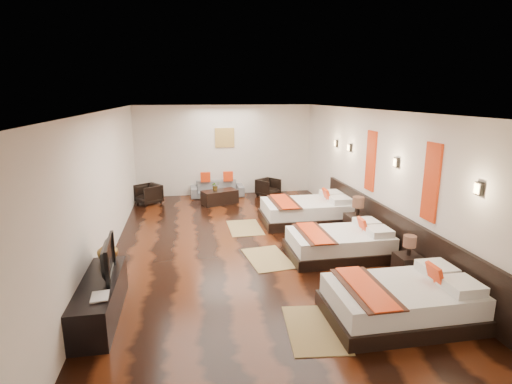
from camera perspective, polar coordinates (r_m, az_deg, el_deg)
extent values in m
cube|color=black|center=(8.38, -0.99, -7.97)|extent=(5.50, 9.50, 0.01)
cube|color=white|center=(7.79, -1.08, 11.54)|extent=(5.50, 9.50, 0.01)
cube|color=silver|center=(12.61, -4.48, 5.95)|extent=(5.50, 0.01, 2.80)
cube|color=silver|center=(8.02, -20.84, 0.60)|extent=(0.01, 9.50, 2.80)
cube|color=silver|center=(8.82, 16.91, 2.03)|extent=(0.01, 9.50, 2.80)
cube|color=black|center=(8.36, 18.67, -5.48)|extent=(0.08, 6.60, 0.90)
cube|color=black|center=(6.23, 19.84, -15.81)|extent=(2.07, 1.28, 0.22)
cube|color=white|center=(6.11, 20.04, -13.71)|extent=(1.97, 1.18, 0.30)
cube|color=red|center=(6.25, 24.23, -10.78)|extent=(0.15, 0.32, 0.32)
cube|color=#38190F|center=(5.80, 15.40, -13.12)|extent=(0.54, 1.30, 0.02)
cube|color=red|center=(5.80, 15.41, -12.99)|extent=(0.37, 1.30, 0.02)
cube|color=black|center=(8.10, 11.72, -8.25)|extent=(1.99, 1.23, 0.21)
cube|color=white|center=(8.01, 11.81, -6.62)|extent=(1.89, 1.14, 0.28)
cube|color=red|center=(8.12, 15.01, -4.63)|extent=(0.15, 0.30, 0.31)
cube|color=#38190F|center=(7.79, 8.29, -5.88)|extent=(0.52, 1.25, 0.02)
cube|color=red|center=(7.78, 8.29, -5.78)|extent=(0.36, 1.25, 0.02)
cube|color=black|center=(10.04, 7.14, -3.67)|extent=(2.19, 1.36, 0.23)
cube|color=white|center=(9.96, 7.18, -2.18)|extent=(2.09, 1.25, 0.31)
cube|color=red|center=(10.05, 10.07, -0.47)|extent=(0.16, 0.33, 0.34)
cube|color=#38190F|center=(9.76, 3.99, -1.41)|extent=(0.57, 1.38, 0.02)
cube|color=red|center=(9.76, 4.00, -1.32)|extent=(0.40, 1.38, 0.02)
cube|color=black|center=(7.43, 20.81, -10.00)|extent=(0.40, 0.40, 0.44)
cylinder|color=black|center=(7.31, 21.02, -7.76)|extent=(0.07, 0.07, 0.18)
cylinder|color=#3F2619|center=(7.26, 21.12, -6.58)|extent=(0.21, 0.21, 0.20)
cube|color=black|center=(9.13, 14.20, -4.79)|extent=(0.47, 0.47, 0.53)
cylinder|color=black|center=(9.02, 14.34, -2.56)|extent=(0.08, 0.08, 0.21)
cylinder|color=#3F2619|center=(8.97, 14.41, -1.40)|extent=(0.25, 0.25, 0.23)
cube|color=#987F4D|center=(5.78, 8.40, -18.77)|extent=(0.88, 1.27, 0.01)
cube|color=#987F4D|center=(7.85, 1.68, -9.46)|extent=(0.90, 1.29, 0.01)
cube|color=#987F4D|center=(9.57, -1.61, -5.12)|extent=(0.77, 1.21, 0.01)
cube|color=black|center=(6.26, -21.36, -14.11)|extent=(0.50, 1.80, 0.55)
imported|color=black|center=(6.19, -21.00, -8.87)|extent=(0.18, 0.92, 0.53)
imported|color=black|center=(5.70, -22.56, -13.80)|extent=(0.25, 0.32, 0.03)
imported|color=brown|center=(6.77, -20.47, -7.77)|extent=(0.36, 0.36, 0.33)
imported|color=slate|center=(12.50, -5.58, 0.45)|extent=(1.64, 0.65, 0.48)
imported|color=black|center=(12.00, -15.10, -0.29)|extent=(0.87, 0.87, 0.58)
imported|color=black|center=(12.48, 1.75, 0.66)|extent=(0.83, 0.84, 0.55)
cube|color=black|center=(11.65, -5.21, -0.73)|extent=(1.11, 0.81, 0.40)
imported|color=#295D1F|center=(11.59, -5.84, 0.88)|extent=(0.29, 0.27, 0.27)
cube|color=#D86014|center=(7.15, 23.75, 1.28)|extent=(0.04, 0.40, 1.30)
cube|color=#D86014|center=(9.02, 16.07, 4.28)|extent=(0.04, 0.40, 1.30)
cube|color=black|center=(6.25, 29.25, 0.44)|extent=(0.06, 0.12, 0.18)
cube|color=#FFD18C|center=(6.23, 29.04, 0.43)|extent=(0.02, 0.10, 0.14)
cube|color=black|center=(8.03, 19.43, 4.01)|extent=(0.06, 0.12, 0.18)
cube|color=#FFD18C|center=(8.01, 19.24, 4.01)|extent=(0.02, 0.10, 0.14)
cube|color=black|center=(9.98, 13.27, 6.19)|extent=(0.06, 0.12, 0.18)
cube|color=#FFD18C|center=(9.97, 13.11, 6.19)|extent=(0.02, 0.10, 0.14)
cube|color=black|center=(10.81, 11.39, 6.83)|extent=(0.06, 0.12, 0.18)
cube|color=#FFD18C|center=(10.79, 11.24, 6.83)|extent=(0.02, 0.10, 0.14)
cube|color=#AD873F|center=(12.54, -4.50, 7.75)|extent=(0.60, 0.04, 0.60)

